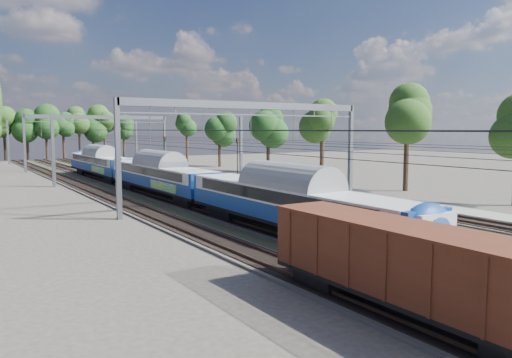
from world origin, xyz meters
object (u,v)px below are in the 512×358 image
freight_boxcar (410,266)px  signal_far (237,152)px  worker (154,174)px  signal_near (165,150)px  emu_train (161,171)px

freight_boxcar → signal_far: bearing=66.1°
worker → signal_far: bearing=-91.7°
freight_boxcar → signal_near: signal_near is taller
freight_boxcar → signal_near: (14.56, 58.23, 1.63)m
emu_train → freight_boxcar: 34.67m
signal_far → worker: bearing=169.8°
freight_boxcar → signal_far: 53.92m
worker → signal_near: (5.00, 8.71, 2.67)m
freight_boxcar → worker: bearing=79.1°
freight_boxcar → signal_far: (21.80, 49.29, 1.47)m
worker → signal_far: size_ratio=0.34×
freight_boxcar → worker: size_ratio=6.77×
worker → signal_far: 12.50m
freight_boxcar → signal_far: size_ratio=2.31×
worker → signal_near: 10.39m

